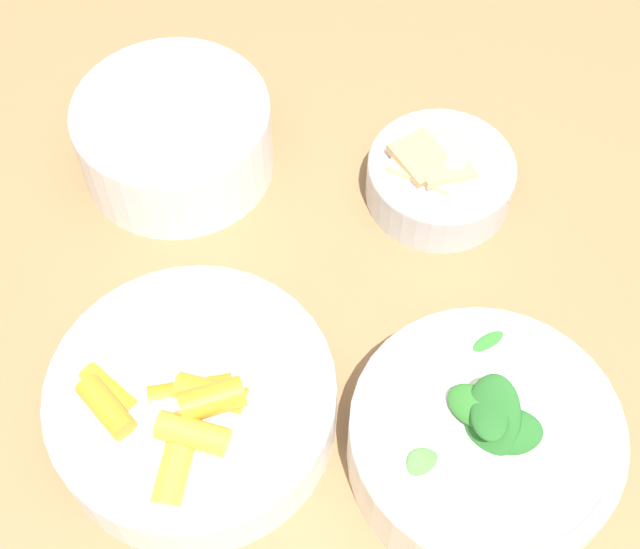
{
  "coord_description": "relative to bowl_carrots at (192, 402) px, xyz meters",
  "views": [
    {
      "loc": [
        -0.27,
        0.07,
        1.31
      ],
      "look_at": [
        0.07,
        0.0,
        0.77
      ],
      "focal_mm": 50.0,
      "sensor_mm": 36.0,
      "label": 1
    }
  ],
  "objects": [
    {
      "name": "bowl_cookies",
      "position": [
        0.16,
        -0.21,
        -0.0
      ],
      "size": [
        0.12,
        0.12,
        0.05
      ],
      "color": "silver",
      "rests_on": "dining_table"
    },
    {
      "name": "bowl_beans_hotdog",
      "position": [
        0.23,
        -0.01,
        0.01
      ],
      "size": [
        0.16,
        0.16,
        0.07
      ],
      "color": "white",
      "rests_on": "dining_table"
    },
    {
      "name": "bowl_greens",
      "position": [
        -0.06,
        -0.18,
        0.0
      ],
      "size": [
        0.18,
        0.18,
        0.08
      ],
      "color": "silver",
      "rests_on": "dining_table"
    },
    {
      "name": "bowl_carrots",
      "position": [
        0.0,
        0.0,
        0.0
      ],
      "size": [
        0.19,
        0.19,
        0.06
      ],
      "color": "white",
      "rests_on": "dining_table"
    },
    {
      "name": "dining_table",
      "position": [
        0.01,
        -0.1,
        -0.13
      ],
      "size": [
        1.12,
        1.08,
        0.74
      ],
      "color": "olive",
      "rests_on": "ground_plane"
    }
  ]
}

